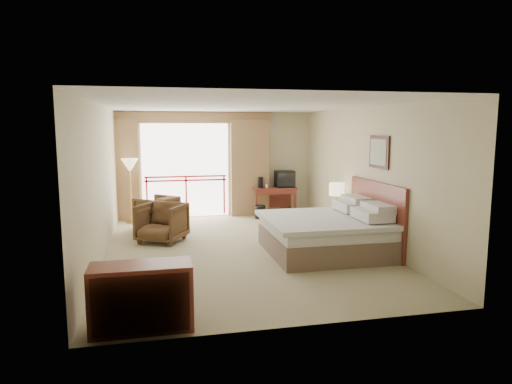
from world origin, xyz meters
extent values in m
plane|color=gray|center=(0.00, 0.00, 0.00)|extent=(7.00, 7.00, 0.00)
plane|color=white|center=(0.00, 0.00, 2.70)|extent=(7.00, 7.00, 0.00)
plane|color=beige|center=(0.00, 3.50, 1.35)|extent=(5.00, 0.00, 5.00)
plane|color=beige|center=(0.00, -3.50, 1.35)|extent=(5.00, 0.00, 5.00)
plane|color=beige|center=(-2.50, 0.00, 1.35)|extent=(0.00, 7.00, 7.00)
plane|color=beige|center=(2.50, 0.00, 1.35)|extent=(0.00, 7.00, 7.00)
plane|color=white|center=(-0.80, 3.48, 1.20)|extent=(2.40, 0.00, 2.40)
cube|color=#B60F12|center=(-0.80, 3.46, 0.95)|extent=(2.09, 0.03, 0.04)
cube|color=#B60F12|center=(-0.80, 3.46, 1.05)|extent=(2.09, 0.03, 0.04)
cube|color=#B60F12|center=(-1.79, 3.46, 0.55)|extent=(0.04, 0.03, 1.00)
cube|color=#B60F12|center=(-0.80, 3.46, 0.55)|extent=(0.04, 0.03, 1.00)
cube|color=#B60F12|center=(0.19, 3.46, 0.55)|extent=(0.04, 0.03, 1.00)
cube|color=olive|center=(-2.45, 3.35, 1.25)|extent=(1.00, 0.26, 2.50)
cube|color=olive|center=(0.85, 3.35, 1.25)|extent=(1.00, 0.26, 2.50)
cube|color=olive|center=(-0.80, 3.38, 2.55)|extent=(4.40, 0.22, 0.28)
cube|color=silver|center=(1.30, 3.47, 2.35)|extent=(0.50, 0.04, 0.50)
cube|color=brown|center=(1.45, -0.60, 0.20)|extent=(2.05, 2.00, 0.40)
cube|color=silver|center=(1.45, -0.60, 0.50)|extent=(2.01, 1.96, 0.22)
cube|color=silver|center=(1.40, -0.60, 0.63)|extent=(2.09, 2.06, 0.08)
cube|color=silver|center=(2.15, -1.05, 0.78)|extent=(0.50, 0.75, 0.18)
cube|color=silver|center=(2.15, -0.15, 0.78)|extent=(0.50, 0.75, 0.18)
cube|color=silver|center=(2.28, -1.05, 0.90)|extent=(0.40, 0.70, 0.14)
cube|color=silver|center=(2.28, -0.15, 0.90)|extent=(0.40, 0.70, 0.14)
cube|color=maroon|center=(2.46, -0.60, 0.65)|extent=(0.06, 2.10, 1.30)
cube|color=black|center=(2.48, -0.60, 1.85)|extent=(0.03, 0.72, 0.60)
cube|color=silver|center=(2.46, -0.60, 1.85)|extent=(0.01, 0.60, 0.48)
cube|color=maroon|center=(2.23, 0.72, 0.26)|extent=(0.38, 0.45, 0.53)
cylinder|color=tan|center=(2.23, 0.77, 0.57)|extent=(0.13, 0.13, 0.04)
cylinder|color=tan|center=(2.23, 0.77, 0.74)|extent=(0.03, 0.03, 0.34)
cylinder|color=#FFE5B2|center=(2.23, 0.77, 0.99)|extent=(0.32, 0.32, 0.27)
cube|color=black|center=(2.18, 0.57, 0.57)|extent=(0.19, 0.15, 0.08)
cube|color=maroon|center=(1.46, 3.16, 0.72)|extent=(1.14, 0.55, 0.05)
cube|color=maroon|center=(0.93, 2.92, 0.35)|extent=(0.06, 0.06, 0.70)
cube|color=maroon|center=(1.98, 2.92, 0.35)|extent=(0.06, 0.06, 0.70)
cube|color=maroon|center=(0.93, 3.39, 0.35)|extent=(0.06, 0.06, 0.70)
cube|color=maroon|center=(1.98, 3.39, 0.35)|extent=(0.06, 0.06, 0.70)
cube|color=maroon|center=(1.46, 3.39, 0.43)|extent=(1.04, 0.03, 0.52)
cube|color=maroon|center=(1.46, 2.91, 0.65)|extent=(1.04, 0.03, 0.11)
cube|color=black|center=(1.76, 3.16, 0.96)|extent=(0.48, 0.37, 0.44)
cube|color=black|center=(1.76, 2.97, 0.96)|extent=(0.44, 0.02, 0.35)
cylinder|color=black|center=(1.11, 3.16, 0.88)|extent=(0.15, 0.15, 0.28)
cylinder|color=white|center=(1.26, 3.11, 0.79)|extent=(0.07, 0.07, 0.10)
cylinder|color=black|center=(1.01, 2.82, 0.17)|extent=(0.35, 0.35, 0.33)
imported|color=#422C1B|center=(-1.56, 2.29, 0.00)|extent=(1.13, 1.13, 0.74)
imported|color=#422C1B|center=(-1.46, 0.91, 0.00)|extent=(1.15, 1.16, 0.79)
cylinder|color=black|center=(-1.75, 1.45, 0.55)|extent=(0.52, 0.52, 0.04)
cylinder|color=black|center=(-1.75, 1.45, 0.28)|extent=(0.06, 0.06, 0.52)
cylinder|color=black|center=(-1.75, 1.45, 0.02)|extent=(0.38, 0.38, 0.03)
imported|color=white|center=(-1.75, 1.45, 0.57)|extent=(0.16, 0.21, 0.02)
cylinder|color=tan|center=(-2.16, 2.93, 0.01)|extent=(0.25, 0.25, 0.03)
cylinder|color=tan|center=(-2.16, 2.93, 0.68)|extent=(0.03, 0.03, 1.36)
cone|color=#FFE5B2|center=(-2.16, 2.93, 1.41)|extent=(0.40, 0.40, 0.32)
cube|color=maroon|center=(-1.75, -3.17, 0.38)|extent=(1.15, 0.48, 0.76)
cube|color=black|center=(-1.75, -3.41, 0.38)|extent=(1.05, 0.02, 0.67)
camera|label=1|loc=(-1.55, -8.31, 2.29)|focal=32.00mm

